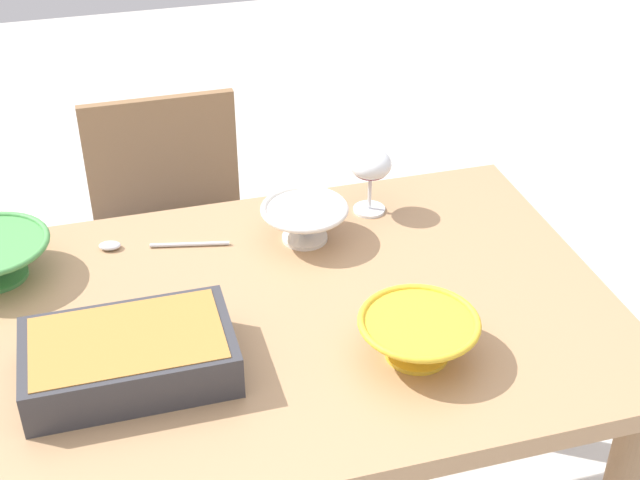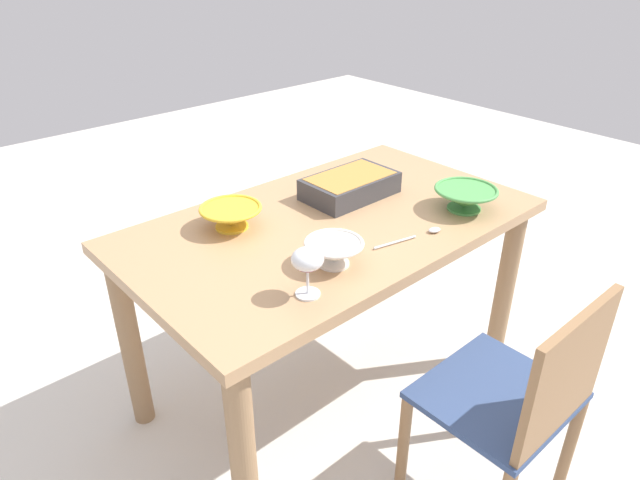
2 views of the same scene
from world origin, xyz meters
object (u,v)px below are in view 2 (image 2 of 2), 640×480
wine_glass (307,262)px  serving_spoon (421,234)px  dining_table (331,249)px  small_bowl (465,197)px  chair (519,402)px  mixing_bowl (231,216)px  casserole_dish (350,185)px  serving_bowl (334,251)px

wine_glass → serving_spoon: size_ratio=0.55×
wine_glass → dining_table: bearing=39.3°
dining_table → wine_glass: wine_glass is taller
wine_glass → small_bowl: 0.77m
small_bowl → chair: bearing=-127.0°
wine_glass → mixing_bowl: wine_glass is taller
dining_table → wine_glass: 0.51m
wine_glass → mixing_bowl: 0.48m
casserole_dish → mixing_bowl: casserole_dish is taller
casserole_dish → serving_bowl: bearing=-139.8°
wine_glass → serving_bowl: (0.16, 0.07, -0.06)m
chair → small_bowl: (0.38, 0.51, 0.35)m
serving_bowl → serving_spoon: bearing=-10.0°
small_bowl → casserole_dish: bearing=122.1°
serving_bowl → serving_spoon: 0.34m
dining_table → chair: size_ratio=1.73×
serving_spoon → small_bowl: bearing=5.8°
dining_table → serving_bowl: size_ratio=7.92×
chair → casserole_dish: bearing=79.4°
dining_table → small_bowl: size_ratio=6.33×
wine_glass → casserole_dish: 0.67m
dining_table → wine_glass: (-0.36, -0.29, 0.22)m
dining_table → small_bowl: bearing=-31.7°
chair → casserole_dish: (0.16, 0.86, 0.34)m
dining_table → mixing_bowl: mixing_bowl is taller
dining_table → serving_bowl: (-0.20, -0.22, 0.16)m
mixing_bowl → small_bowl: (0.70, -0.43, 0.00)m
casserole_dish → serving_spoon: 0.39m
mixing_bowl → serving_bowl: (0.09, -0.40, 0.00)m
chair → wine_glass: size_ratio=5.67×
dining_table → serving_bowl: bearing=-131.3°
wine_glass → mixing_bowl: size_ratio=0.69×
casserole_dish → wine_glass: bearing=-144.1°
serving_spoon → wine_glass: bearing=-178.6°
wine_glass → small_bowl: wine_glass is taller
wine_glass → serving_bowl: bearing=23.5°
serving_bowl → serving_spoon: size_ratio=0.69×
chair → serving_bowl: 0.68m
chair → small_bowl: bearing=53.0°
small_bowl → serving_bowl: small_bowl is taller
casserole_dish → mixing_bowl: size_ratio=1.65×
chair → serving_spoon: size_ratio=3.14×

